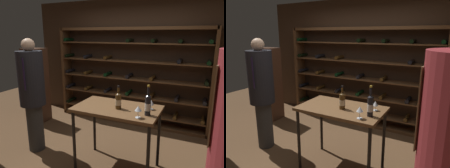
{
  "view_description": "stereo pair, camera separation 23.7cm",
  "coord_description": "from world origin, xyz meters",
  "views": [
    {
      "loc": [
        1.46,
        -2.57,
        1.92
      ],
      "look_at": [
        0.19,
        0.18,
        1.19
      ],
      "focal_mm": 33.47,
      "sensor_mm": 36.0,
      "label": 1
    },
    {
      "loc": [
        1.67,
        -2.46,
        1.92
      ],
      "look_at": [
        0.19,
        0.18,
        1.19
      ],
      "focal_mm": 33.47,
      "sensor_mm": 36.0,
      "label": 2
    }
  ],
  "objects": [
    {
      "name": "tasting_table",
      "position": [
        0.39,
        -0.08,
        0.84
      ],
      "size": [
        1.16,
        0.68,
        0.94
      ],
      "color": "brown",
      "rests_on": "ground"
    },
    {
      "name": "wine_bottle_black_capsule",
      "position": [
        0.84,
        -0.18,
        1.08
      ],
      "size": [
        0.08,
        0.08,
        0.39
      ],
      "color": "black",
      "rests_on": "tasting_table"
    },
    {
      "name": "back_wall",
      "position": [
        0.0,
        1.77,
        1.33
      ],
      "size": [
        4.94,
        0.1,
        2.65
      ],
      "primitive_type": "cube",
      "color": "#3D2B1E",
      "rests_on": "ground"
    },
    {
      "name": "wine_bottle_gold_foil",
      "position": [
        0.42,
        -0.12,
        1.06
      ],
      "size": [
        0.08,
        0.08,
        0.32
      ],
      "color": "#4C3314",
      "rests_on": "tasting_table"
    },
    {
      "name": "wine_glass_stemmed_left",
      "position": [
        0.83,
        0.03,
        1.03
      ],
      "size": [
        0.07,
        0.07,
        0.13
      ],
      "color": "silver",
      "rests_on": "tasting_table"
    },
    {
      "name": "wine_rack",
      "position": [
        -0.04,
        1.56,
        1.01
      ],
      "size": [
        3.31,
        0.32,
        2.06
      ],
      "color": "brown",
      "rests_on": "ground"
    },
    {
      "name": "ground_plane",
      "position": [
        0.0,
        0.0,
        0.0
      ],
      "size": [
        9.55,
        9.55,
        0.0
      ],
      "primitive_type": "plane",
      "color": "brown"
    },
    {
      "name": "person_guest_plum_blouse",
      "position": [
        -1.06,
        -0.17,
        1.03
      ],
      "size": [
        0.4,
        0.41,
        1.86
      ],
      "rotation": [
        0.0,
        0.0,
        -0.32
      ],
      "color": "#313131",
      "rests_on": "ground"
    },
    {
      "name": "wine_glass_stemmed_right",
      "position": [
        0.76,
        -0.31,
        1.05
      ],
      "size": [
        0.08,
        0.08,
        0.15
      ],
      "color": "silver",
      "rests_on": "tasting_table"
    },
    {
      "name": "display_cabinet",
      "position": [
        -1.94,
        0.81,
        0.81
      ],
      "size": [
        0.44,
        0.36,
        1.63
      ],
      "primitive_type": "cube",
      "color": "#4C2D1E",
      "rests_on": "ground"
    }
  ]
}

